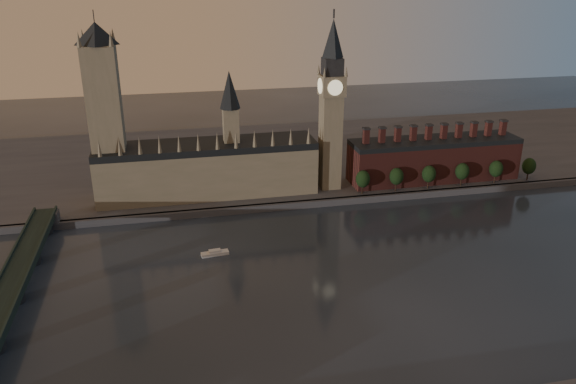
% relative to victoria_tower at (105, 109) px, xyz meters
% --- Properties ---
extents(ground, '(900.00, 900.00, 0.00)m').
position_rel_victoria_tower_xyz_m(ground, '(120.00, -115.00, -59.09)').
color(ground, black).
rests_on(ground, ground).
extents(north_bank, '(900.00, 182.00, 4.00)m').
position_rel_victoria_tower_xyz_m(north_bank, '(120.00, 63.04, -57.09)').
color(north_bank, '#4A494F').
rests_on(north_bank, ground).
extents(palace_of_westminster, '(130.00, 30.30, 74.00)m').
position_rel_victoria_tower_xyz_m(palace_of_westminster, '(55.59, -0.09, -37.46)').
color(palace_of_westminster, '#80725B').
rests_on(palace_of_westminster, north_bank).
extents(victoria_tower, '(24.00, 24.00, 108.00)m').
position_rel_victoria_tower_xyz_m(victoria_tower, '(0.00, 0.00, 0.00)').
color(victoria_tower, '#80725B').
rests_on(victoria_tower, north_bank).
extents(big_ben, '(15.00, 15.00, 107.00)m').
position_rel_victoria_tower_xyz_m(big_ben, '(130.00, -5.00, -2.26)').
color(big_ben, '#80725B').
rests_on(big_ben, north_bank).
extents(chimney_block, '(110.00, 25.00, 37.00)m').
position_rel_victoria_tower_xyz_m(chimney_block, '(200.00, -5.00, -41.27)').
color(chimney_block, '#582521').
rests_on(chimney_block, north_bank).
extents(embankment_tree_0, '(8.60, 8.60, 14.88)m').
position_rel_victoria_tower_xyz_m(embankment_tree_0, '(146.59, -20.56, -45.62)').
color(embankment_tree_0, black).
rests_on(embankment_tree_0, north_bank).
extents(embankment_tree_1, '(8.60, 8.60, 14.88)m').
position_rel_victoria_tower_xyz_m(embankment_tree_1, '(168.35, -20.52, -45.62)').
color(embankment_tree_1, black).
rests_on(embankment_tree_1, north_bank).
extents(embankment_tree_2, '(8.60, 8.60, 14.88)m').
position_rel_victoria_tower_xyz_m(embankment_tree_2, '(189.78, -20.66, -45.62)').
color(embankment_tree_2, black).
rests_on(embankment_tree_2, north_bank).
extents(embankment_tree_3, '(8.60, 8.60, 14.88)m').
position_rel_victoria_tower_xyz_m(embankment_tree_3, '(212.36, -20.68, -45.62)').
color(embankment_tree_3, black).
rests_on(embankment_tree_3, north_bank).
extents(embankment_tree_4, '(8.60, 8.60, 14.88)m').
position_rel_victoria_tower_xyz_m(embankment_tree_4, '(235.92, -20.75, -45.62)').
color(embankment_tree_4, black).
rests_on(embankment_tree_4, north_bank).
extents(embankment_tree_5, '(8.60, 8.60, 14.88)m').
position_rel_victoria_tower_xyz_m(embankment_tree_5, '(259.67, -20.44, -45.62)').
color(embankment_tree_5, black).
rests_on(embankment_tree_5, north_bank).
extents(westminster_bridge, '(14.00, 200.00, 11.55)m').
position_rel_victoria_tower_xyz_m(westminster_bridge, '(-35.00, -117.70, -51.65)').
color(westminster_bridge, '#1C2C26').
rests_on(westminster_bridge, ground).
extents(river_boat, '(13.90, 5.28, 2.71)m').
position_rel_victoria_tower_xyz_m(river_boat, '(51.58, -73.72, -58.05)').
color(river_boat, silver).
rests_on(river_boat, ground).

